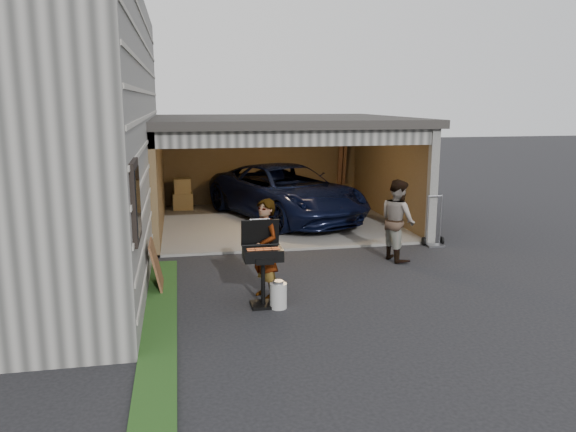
% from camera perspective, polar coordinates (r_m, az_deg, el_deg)
% --- Properties ---
extents(ground, '(80.00, 80.00, 0.00)m').
position_cam_1_polar(ground, '(9.31, 1.36, -9.31)').
color(ground, black).
rests_on(ground, ground).
extents(groundcover_strip, '(0.50, 8.00, 0.06)m').
position_cam_1_polar(groundcover_strip, '(8.19, -13.00, -12.42)').
color(groundcover_strip, '#193814').
rests_on(groundcover_strip, ground).
extents(garage, '(6.80, 6.30, 2.90)m').
position_cam_1_polar(garage, '(15.57, -1.24, 6.27)').
color(garage, '#605E59').
rests_on(garage, ground).
extents(minivan, '(4.32, 5.98, 1.51)m').
position_cam_1_polar(minivan, '(15.72, -0.23, 2.24)').
color(minivan, black).
rests_on(minivan, ground).
extents(woman, '(0.62, 0.74, 1.72)m').
position_cam_1_polar(woman, '(9.52, -2.34, -3.38)').
color(woman, '#A9B7D4').
rests_on(woman, ground).
extents(man, '(0.79, 0.94, 1.72)m').
position_cam_1_polar(man, '(12.03, 11.08, -0.40)').
color(man, '#412819').
rests_on(man, ground).
extents(bbq_grill, '(0.63, 0.55, 1.41)m').
position_cam_1_polar(bbq_grill, '(9.16, -2.61, -4.16)').
color(bbq_grill, black).
rests_on(bbq_grill, ground).
extents(propane_tank, '(0.36, 0.36, 0.42)m').
position_cam_1_polar(propane_tank, '(9.23, -0.99, -8.10)').
color(propane_tank, '#BBBAB6').
rests_on(propane_tank, ground).
extents(plywood_panel, '(0.22, 0.80, 0.88)m').
position_cam_1_polar(plywood_panel, '(10.29, -13.21, -4.95)').
color(plywood_panel, '#4E321A').
rests_on(plywood_panel, ground).
extents(hand_truck, '(0.49, 0.37, 1.20)m').
position_cam_1_polar(hand_truck, '(13.52, 14.61, -1.98)').
color(hand_truck, slate).
rests_on(hand_truck, ground).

